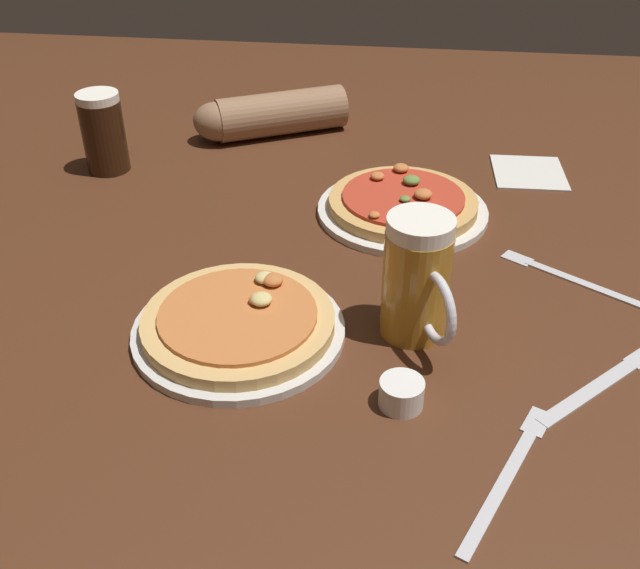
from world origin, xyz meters
TOP-DOWN VIEW (x-y plane):
  - ground_plane at (0.00, 0.00)m, footprint 2.40×2.40m
  - pizza_plate_near at (-0.09, -0.10)m, footprint 0.28×0.28m
  - pizza_plate_far at (0.11, 0.26)m, footprint 0.29×0.29m
  - beer_mug_dark at (-0.45, 0.36)m, footprint 0.08×0.13m
  - beer_mug_amber at (0.13, -0.07)m, footprint 0.09×0.14m
  - ramekin_sauce at (0.12, -0.21)m, footprint 0.05×0.05m
  - napkin_folded at (0.34, 0.44)m, footprint 0.13×0.15m
  - fork_left at (0.24, -0.30)m, footprint 0.12×0.22m
  - knife_right at (0.37, -0.14)m, footprint 0.18×0.18m
  - fork_spare at (0.36, 0.09)m, footprint 0.20×0.14m
  - diner_arm at (-0.18, 0.56)m, footprint 0.30×0.20m

SIDE VIEW (x-z plane):
  - ground_plane at x=0.00m, z-range -0.03..0.00m
  - fork_spare at x=0.36m, z-range 0.00..0.01m
  - fork_left at x=0.24m, z-range 0.00..0.01m
  - knife_right at x=0.37m, z-range 0.00..0.01m
  - napkin_folded at x=0.34m, z-range 0.00..0.01m
  - pizza_plate_far at x=0.11m, z-range -0.01..0.04m
  - pizza_plate_near at x=-0.09m, z-range -0.01..0.04m
  - ramekin_sauce at x=0.12m, z-range 0.00..0.03m
  - diner_arm at x=-0.18m, z-range 0.00..0.09m
  - beer_mug_dark at x=-0.45m, z-range 0.00..0.15m
  - beer_mug_amber at x=0.13m, z-range 0.00..0.17m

